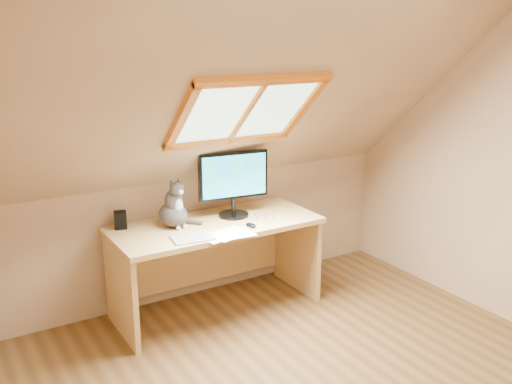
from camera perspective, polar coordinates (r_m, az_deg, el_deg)
room_shell at (r=3.05m, az=9.81°, el=1.99°), size 3.52×3.52×2.41m
desk at (r=4.52m, az=-4.43°, el=-5.51°), size 1.60×0.70×0.73m
monitor at (r=4.44m, az=-2.26°, el=1.23°), size 0.56×0.24×0.52m
cat at (r=4.29m, az=-8.25°, el=-1.69°), size 0.26×0.29×0.38m
desk_speaker at (r=4.35m, az=-13.41°, el=-2.74°), size 0.11×0.11×0.13m
graphics_tablet at (r=4.07m, az=-6.38°, el=-4.56°), size 0.32×0.25×0.01m
mouse at (r=4.27m, az=-0.52°, el=-3.34°), size 0.08×0.11×0.03m
papers at (r=4.12m, az=-3.77°, el=-4.29°), size 0.35×0.30×0.01m
cables at (r=4.44m, az=0.45°, el=-2.73°), size 0.51×0.26×0.01m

